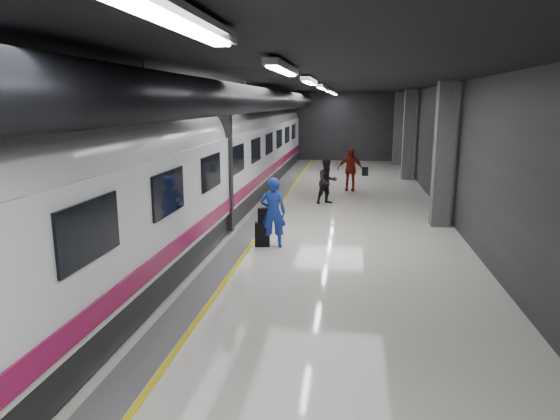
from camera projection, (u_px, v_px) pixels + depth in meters
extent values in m
plane|color=silver|center=(290.00, 236.00, 14.72)|extent=(40.00, 40.00, 0.00)
cube|color=black|center=(291.00, 79.00, 13.77)|extent=(10.00, 40.00, 0.02)
cube|color=#28282B|center=(327.00, 127.00, 33.59)|extent=(10.00, 0.02, 4.50)
cube|color=#28282B|center=(125.00, 157.00, 14.94)|extent=(0.02, 40.00, 4.50)
cube|color=#28282B|center=(473.00, 163.00, 13.55)|extent=(0.02, 40.00, 4.50)
cube|color=slate|center=(246.00, 234.00, 14.91)|extent=(0.65, 39.80, 0.01)
cube|color=yellow|center=(259.00, 235.00, 14.85)|extent=(0.10, 39.80, 0.01)
cylinder|color=black|center=(245.00, 99.00, 14.07)|extent=(0.80, 38.00, 0.80)
cube|color=silver|center=(172.00, 13.00, 3.06)|extent=(0.22, 2.60, 0.10)
cube|color=silver|center=(283.00, 68.00, 7.90)|extent=(0.22, 2.60, 0.10)
cube|color=silver|center=(310.00, 81.00, 12.74)|extent=(0.22, 2.60, 0.10)
cube|color=silver|center=(322.00, 87.00, 17.58)|extent=(0.22, 2.60, 0.10)
cube|color=silver|center=(328.00, 90.00, 22.41)|extent=(0.22, 2.60, 0.10)
cube|color=silver|center=(333.00, 92.00, 27.25)|extent=(0.22, 2.60, 0.10)
cube|color=silver|center=(335.00, 94.00, 31.12)|extent=(0.22, 2.60, 0.10)
cube|color=#515154|center=(443.00, 155.00, 15.55)|extent=(0.55, 0.55, 4.50)
cube|color=#515154|center=(409.00, 135.00, 25.22)|extent=(0.55, 0.55, 4.50)
cube|color=#515154|center=(398.00, 129.00, 31.03)|extent=(0.55, 0.55, 4.50)
cube|color=black|center=(184.00, 221.00, 15.10)|extent=(2.80, 38.00, 0.60)
cube|color=white|center=(182.00, 175.00, 14.80)|extent=(2.90, 38.00, 2.20)
cylinder|color=white|center=(181.00, 143.00, 14.60)|extent=(2.80, 38.00, 2.80)
cube|color=maroon|center=(231.00, 203.00, 14.77)|extent=(0.04, 38.00, 0.35)
cube|color=black|center=(182.00, 167.00, 14.75)|extent=(3.05, 0.25, 3.80)
cube|color=black|center=(89.00, 231.00, 6.77)|extent=(0.05, 1.60, 0.85)
cube|color=black|center=(169.00, 192.00, 9.67)|extent=(0.05, 1.60, 0.85)
cube|color=black|center=(211.00, 172.00, 12.58)|extent=(0.05, 1.60, 0.85)
cube|color=black|center=(238.00, 159.00, 15.48)|extent=(0.05, 1.60, 0.85)
cube|color=black|center=(256.00, 150.00, 18.38)|extent=(0.05, 1.60, 0.85)
cube|color=black|center=(269.00, 143.00, 21.29)|extent=(0.05, 1.60, 0.85)
cube|color=black|center=(279.00, 138.00, 24.19)|extent=(0.05, 1.60, 0.85)
cube|color=black|center=(287.00, 135.00, 27.09)|extent=(0.05, 1.60, 0.85)
cube|color=black|center=(294.00, 131.00, 29.99)|extent=(0.05, 1.60, 0.85)
imported|color=blue|center=(273.00, 212.00, 13.44)|extent=(0.74, 0.53, 1.91)
cube|color=black|center=(262.00, 234.00, 13.63)|extent=(0.44, 0.31, 0.66)
cube|color=black|center=(263.00, 215.00, 13.55)|extent=(0.33, 0.23, 0.40)
imported|color=black|center=(327.00, 181.00, 19.23)|extent=(1.08, 1.02, 1.75)
imported|color=maroon|center=(350.00, 169.00, 22.14)|extent=(1.16, 0.56, 1.91)
cube|color=black|center=(365.00, 171.00, 26.82)|extent=(0.33, 0.23, 0.46)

